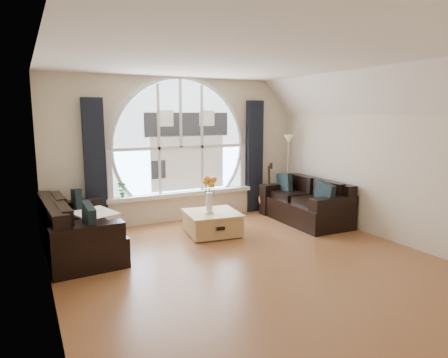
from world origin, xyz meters
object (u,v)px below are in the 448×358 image
at_px(floor_lamp, 288,174).
at_px(sofa_right, 305,201).
at_px(coffee_chest, 212,222).
at_px(guitar, 268,188).
at_px(potted_plant, 122,189).
at_px(sofa_left, 80,227).
at_px(vase_flowers, 209,190).

bearing_deg(floor_lamp, sofa_right, -103.69).
xyz_separation_m(coffee_chest, guitar, (1.62, 0.77, 0.32)).
bearing_deg(potted_plant, sofa_right, -20.61).
bearing_deg(sofa_left, potted_plant, 48.38).
relative_size(floor_lamp, guitar, 1.51).
bearing_deg(sofa_right, vase_flowers, -179.01).
bearing_deg(floor_lamp, sofa_left, -169.97).
relative_size(coffee_chest, floor_lamp, 0.54).
xyz_separation_m(guitar, potted_plant, (-2.87, 0.35, 0.17)).
relative_size(floor_lamp, potted_plant, 5.47).
distance_m(floor_lamp, potted_plant, 3.39).
bearing_deg(guitar, sofa_left, -144.45).
xyz_separation_m(sofa_left, guitar, (3.75, 0.76, 0.13)).
bearing_deg(sofa_left, sofa_right, -4.54).
distance_m(coffee_chest, floor_lamp, 2.32).
xyz_separation_m(sofa_left, potted_plant, (0.88, 1.11, 0.30)).
relative_size(sofa_right, vase_flowers, 2.55).
relative_size(guitar, potted_plant, 3.62).
relative_size(sofa_left, floor_lamp, 1.15).
bearing_deg(sofa_left, vase_flowers, -4.88).
distance_m(sofa_left, coffee_chest, 2.14).
bearing_deg(potted_plant, vase_flowers, -44.69).
xyz_separation_m(vase_flowers, floor_lamp, (2.19, 0.80, 0.03)).
bearing_deg(vase_flowers, sofa_right, -0.73).
bearing_deg(coffee_chest, sofa_left, -173.15).
distance_m(sofa_right, vase_flowers, 2.02).
height_order(sofa_left, floor_lamp, floor_lamp).
xyz_separation_m(floor_lamp, guitar, (-0.49, 0.01, -0.27)).
height_order(coffee_chest, floor_lamp, floor_lamp).
distance_m(vase_flowers, guitar, 1.89).
height_order(sofa_left, potted_plant, potted_plant).
xyz_separation_m(sofa_left, vase_flowers, (2.05, -0.05, 0.37)).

